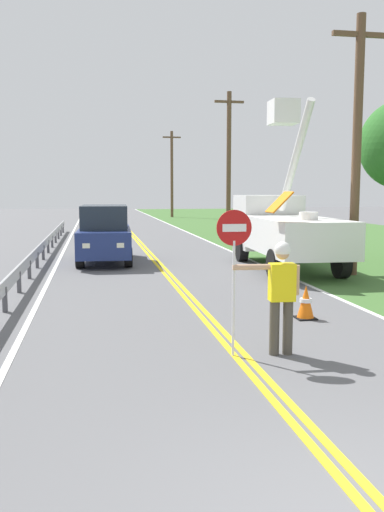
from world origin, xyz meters
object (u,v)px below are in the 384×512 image
object	(u,v)px
utility_pole_far	(172,173)
flagger_worker	(281,290)
oncoming_suv_nearest	(105,234)
utility_pole_near	(357,142)
traffic_cone_lead	(306,303)
stop_sign_paddle	(234,250)
utility_pole_mid	(229,161)
utility_bucket_truck	(283,226)

from	to	relation	value
utility_pole_far	flagger_worker	bearing A→B (deg)	-96.03
oncoming_suv_nearest	utility_pole_near	size ratio (longest dim) A/B	0.59
flagger_worker	traffic_cone_lead	bearing A→B (deg)	59.03
stop_sign_paddle	utility_pole_far	distance (m)	46.29
stop_sign_paddle	utility_pole_far	bearing A→B (deg)	83.02
utility_pole_mid	traffic_cone_lead	bearing A→B (deg)	-100.05
flagger_worker	utility_pole_far	bearing A→B (deg)	83.97
utility_pole_far	traffic_cone_lead	xyz separation A→B (m)	(-3.51, -43.68, -4.11)
utility_bucket_truck	utility_pole_far	distance (m)	36.52
utility_pole_near	utility_pole_mid	bearing A→B (deg)	89.31
stop_sign_paddle	traffic_cone_lead	size ratio (longest dim) A/B	3.33
utility_bucket_truck	utility_pole_near	bearing A→B (deg)	-51.87
utility_bucket_truck	oncoming_suv_nearest	size ratio (longest dim) A/B	1.47
stop_sign_paddle	utility_pole_far	xyz separation A→B (m)	(5.62, 45.86, 2.74)
utility_bucket_truck	traffic_cone_lead	distance (m)	7.69
utility_pole_near	utility_pole_mid	world-z (taller)	utility_pole_mid
flagger_worker	oncoming_suv_nearest	size ratio (longest dim) A/B	0.39
stop_sign_paddle	oncoming_suv_nearest	distance (m)	12.05
utility_bucket_truck	traffic_cone_lead	xyz separation A→B (m)	(-2.13, -7.31, -1.08)
traffic_cone_lead	utility_bucket_truck	bearing A→B (deg)	73.76
flagger_worker	utility_bucket_truck	xyz separation A→B (m)	(3.47, 9.54, 0.37)
utility_pole_near	traffic_cone_lead	bearing A→B (deg)	-125.01
stop_sign_paddle	utility_bucket_truck	world-z (taller)	utility_bucket_truck
utility_bucket_truck	oncoming_suv_nearest	world-z (taller)	utility_bucket_truck
flagger_worker	utility_pole_mid	world-z (taller)	utility_pole_mid
flagger_worker	utility_pole_mid	bearing A→B (deg)	77.80
stop_sign_paddle	oncoming_suv_nearest	world-z (taller)	stop_sign_paddle
utility_pole_mid	traffic_cone_lead	xyz separation A→B (m)	(-3.91, -22.07, -4.13)
flagger_worker	utility_bucket_truck	distance (m)	10.16
utility_pole_near	flagger_worker	bearing A→B (deg)	-123.85
stop_sign_paddle	flagger_worker	bearing A→B (deg)	-3.86
utility_bucket_truck	utility_pole_mid	xyz separation A→B (m)	(1.78, 14.76, 3.04)
utility_pole_near	traffic_cone_lead	distance (m)	7.49
flagger_worker	utility_bucket_truck	world-z (taller)	utility_bucket_truck
stop_sign_paddle	utility_pole_mid	world-z (taller)	utility_pole_mid
flagger_worker	traffic_cone_lead	size ratio (longest dim) A/B	2.61
flagger_worker	oncoming_suv_nearest	distance (m)	12.22
utility_bucket_truck	utility_pole_far	bearing A→B (deg)	87.83
utility_pole_near	utility_pole_far	xyz separation A→B (m)	(-0.20, 38.38, 0.33)
utility_bucket_truck	stop_sign_paddle	bearing A→B (deg)	-114.06
utility_pole_mid	utility_pole_far	size ratio (longest dim) A/B	1.00
utility_bucket_truck	utility_pole_mid	world-z (taller)	utility_pole_mid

